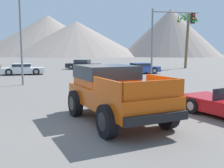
{
  "coord_description": "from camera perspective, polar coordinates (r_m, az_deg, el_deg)",
  "views": [
    {
      "loc": [
        -1.36,
        -8.36,
        2.39
      ],
      "look_at": [
        0.31,
        1.21,
        1.17
      ],
      "focal_mm": 42.0,
      "sensor_mm": 36.0,
      "label": 1
    }
  ],
  "objects": [
    {
      "name": "street_lamp_post",
      "position": [
        19.64,
        -19.43,
        14.77
      ],
      "size": [
        0.9,
        0.24,
        8.65
      ],
      "color": "slate",
      "rests_on": "ground_plane"
    },
    {
      "name": "parked_car_blue",
      "position": [
        28.21,
        6.06,
        3.46
      ],
      "size": [
        4.44,
        2.56,
        1.13
      ],
      "rotation": [
        0.0,
        0.0,
        1.76
      ],
      "color": "#334C9E",
      "rests_on": "ground_plane"
    },
    {
      "name": "parked_car_white",
      "position": [
        28.42,
        -18.83,
        3.14
      ],
      "size": [
        4.32,
        2.24,
        1.12
      ],
      "rotation": [
        0.0,
        0.0,
        4.79
      ],
      "color": "white",
      "rests_on": "ground_plane"
    },
    {
      "name": "traffic_light_main",
      "position": [
        24.13,
        12.46,
        11.4
      ],
      "size": [
        4.34,
        0.38,
        6.04
      ],
      "color": "slate",
      "rests_on": "ground_plane"
    },
    {
      "name": "parked_car_dark",
      "position": [
        35.18,
        -6.35,
        4.27
      ],
      "size": [
        4.76,
        3.33,
        1.25
      ],
      "rotation": [
        0.0,
        0.0,
        4.32
      ],
      "color": "#232328",
      "rests_on": "ground_plane"
    },
    {
      "name": "ground_plane",
      "position": [
        8.8,
        -0.67,
        -8.58
      ],
      "size": [
        320.0,
        320.0,
        0.0
      ],
      "primitive_type": "plane",
      "color": "slate"
    },
    {
      "name": "palm_tree_leaning",
      "position": [
        38.35,
        15.95,
        12.19
      ],
      "size": [
        3.03,
        2.92,
        7.91
      ],
      "color": "brown",
      "rests_on": "ground_plane"
    },
    {
      "name": "distant_mountain_range",
      "position": [
        129.21,
        -6.6,
        10.36
      ],
      "size": [
        113.03,
        82.14,
        21.31
      ],
      "color": "gray",
      "rests_on": "ground_plane"
    },
    {
      "name": "orange_pickup_truck",
      "position": [
        9.11,
        0.21,
        -1.1
      ],
      "size": [
        3.28,
        5.13,
        1.88
      ],
      "rotation": [
        0.0,
        0.0,
        0.28
      ],
      "color": "#CC4C0C",
      "rests_on": "ground_plane"
    }
  ]
}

